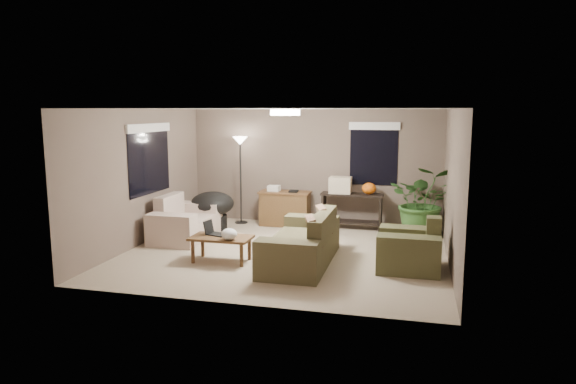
% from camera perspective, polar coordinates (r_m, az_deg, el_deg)
% --- Properties ---
extents(room_shell, '(5.50, 5.50, 5.50)m').
position_cam_1_polar(room_shell, '(8.82, -0.32, 1.08)').
color(room_shell, tan).
rests_on(room_shell, ground).
extents(main_sofa, '(0.95, 2.20, 0.85)m').
position_cam_1_polar(main_sofa, '(8.41, 1.72, -5.96)').
color(main_sofa, '#48422B').
rests_on(main_sofa, ground).
extents(throw_pillows, '(0.37, 1.40, 0.47)m').
position_cam_1_polar(throw_pillows, '(8.28, 3.46, -3.69)').
color(throw_pillows, '#8C7251').
rests_on(throw_pillows, main_sofa).
extents(loveseat, '(0.90, 1.60, 0.85)m').
position_cam_1_polar(loveseat, '(10.21, -11.45, -3.43)').
color(loveseat, beige).
rests_on(loveseat, ground).
extents(armchair, '(0.95, 1.00, 0.85)m').
position_cam_1_polar(armchair, '(8.34, 13.38, -6.32)').
color(armchair, '#4B4C2D').
rests_on(armchair, ground).
extents(coffee_table, '(1.00, 0.55, 0.42)m').
position_cam_1_polar(coffee_table, '(8.55, -7.43, -5.34)').
color(coffee_table, brown).
rests_on(coffee_table, ground).
extents(laptop, '(0.41, 0.32, 0.24)m').
position_cam_1_polar(laptop, '(8.68, -8.24, -4.33)').
color(laptop, black).
rests_on(laptop, coffee_table).
extents(plastic_bag, '(0.27, 0.24, 0.18)m').
position_cam_1_polar(plastic_bag, '(8.31, -6.55, -4.67)').
color(plastic_bag, white).
rests_on(plastic_bag, coffee_table).
extents(desk, '(1.10, 0.50, 0.75)m').
position_cam_1_polar(desk, '(11.09, -0.33, -1.83)').
color(desk, brown).
rests_on(desk, ground).
extents(desk_papers, '(0.67, 0.26, 0.12)m').
position_cam_1_polar(desk_papers, '(11.05, -1.13, 0.35)').
color(desk_papers, silver).
rests_on(desk_papers, desk).
extents(console_table, '(1.30, 0.40, 0.75)m').
position_cam_1_polar(console_table, '(10.89, 7.10, -1.79)').
color(console_table, black).
rests_on(console_table, ground).
extents(pumpkin, '(0.37, 0.37, 0.24)m').
position_cam_1_polar(pumpkin, '(10.78, 8.99, 0.39)').
color(pumpkin, orange).
rests_on(pumpkin, console_table).
extents(cardboard_box, '(0.46, 0.34, 0.34)m').
position_cam_1_polar(cardboard_box, '(10.84, 5.84, 0.77)').
color(cardboard_box, beige).
rests_on(cardboard_box, console_table).
extents(papasan_chair, '(1.09, 1.09, 0.80)m').
position_cam_1_polar(papasan_chair, '(10.85, -8.39, -1.71)').
color(papasan_chair, black).
rests_on(papasan_chair, ground).
extents(floor_lamp, '(0.32, 0.32, 1.91)m').
position_cam_1_polar(floor_lamp, '(11.24, -5.33, 4.55)').
color(floor_lamp, black).
rests_on(floor_lamp, ground).
extents(ceiling_fixture, '(0.50, 0.50, 0.10)m').
position_cam_1_polar(ceiling_fixture, '(8.74, -0.32, 8.83)').
color(ceiling_fixture, white).
rests_on(ceiling_fixture, room_shell).
extents(houseplant, '(1.27, 1.41, 1.10)m').
position_cam_1_polar(houseplant, '(10.47, 14.75, -1.82)').
color(houseplant, '#2D5923').
rests_on(houseplant, ground).
extents(cat_scratching_post, '(0.32, 0.32, 0.50)m').
position_cam_1_polar(cat_scratching_post, '(8.58, 14.84, -6.52)').
color(cat_scratching_post, tan).
rests_on(cat_scratching_post, ground).
extents(window_left, '(0.05, 1.56, 1.33)m').
position_cam_1_polar(window_left, '(10.06, -15.15, 4.81)').
color(window_left, black).
rests_on(window_left, room_shell).
extents(window_back, '(1.06, 0.05, 1.33)m').
position_cam_1_polar(window_back, '(11.00, 9.53, 5.35)').
color(window_back, black).
rests_on(window_back, room_shell).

